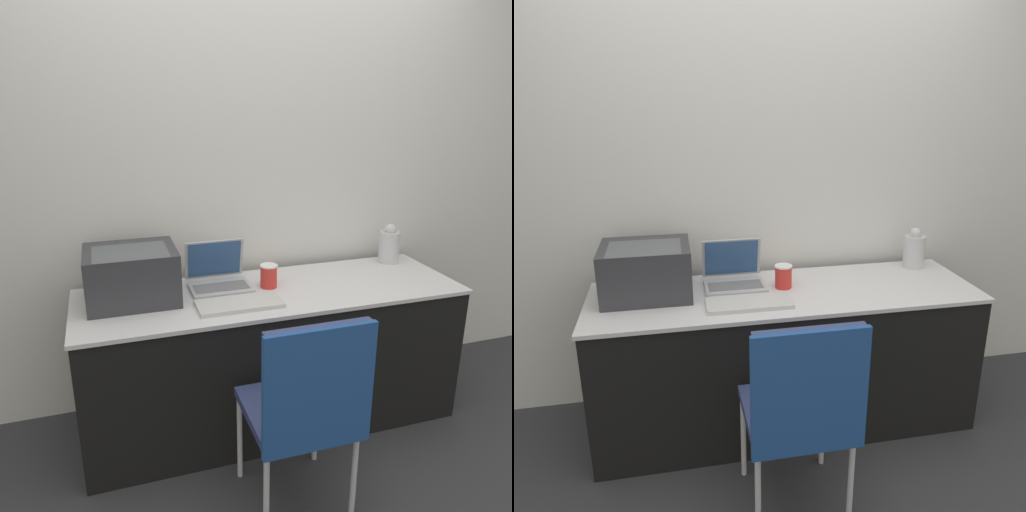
# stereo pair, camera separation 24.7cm
# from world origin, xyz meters

# --- Properties ---
(ground_plane) EXTENTS (14.00, 14.00, 0.00)m
(ground_plane) POSITION_xyz_m (0.00, 0.00, 0.00)
(ground_plane) COLOR #333338
(wall_back) EXTENTS (8.00, 0.05, 2.60)m
(wall_back) POSITION_xyz_m (0.00, 0.70, 1.30)
(wall_back) COLOR silver
(wall_back) RESTS_ON ground_plane
(table) EXTENTS (1.95, 0.62, 0.75)m
(table) POSITION_xyz_m (0.00, 0.30, 0.38)
(table) COLOR black
(table) RESTS_ON ground_plane
(printer) EXTENTS (0.42, 0.35, 0.26)m
(printer) POSITION_xyz_m (-0.68, 0.38, 0.89)
(printer) COLOR #333338
(printer) RESTS_ON table
(laptop_left) EXTENTS (0.31, 0.27, 0.23)m
(laptop_left) POSITION_xyz_m (-0.24, 0.43, 0.80)
(laptop_left) COLOR #B7B7BC
(laptop_left) RESTS_ON table
(external_keyboard) EXTENTS (0.40, 0.18, 0.02)m
(external_keyboard) POSITION_xyz_m (-0.21, 0.16, 0.76)
(external_keyboard) COLOR silver
(external_keyboard) RESTS_ON table
(coffee_cup) EXTENTS (0.09, 0.09, 0.12)m
(coffee_cup) POSITION_xyz_m (0.00, 0.35, 0.81)
(coffee_cup) COLOR red
(coffee_cup) RESTS_ON table
(metal_pitcher) EXTENTS (0.12, 0.12, 0.23)m
(metal_pitcher) POSITION_xyz_m (0.80, 0.51, 0.86)
(metal_pitcher) COLOR silver
(metal_pitcher) RESTS_ON table
(chair) EXTENTS (0.43, 0.44, 0.93)m
(chair) POSITION_xyz_m (-0.09, -0.39, 0.58)
(chair) COLOR navy
(chair) RESTS_ON ground_plane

